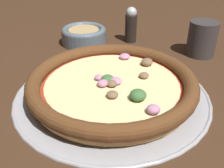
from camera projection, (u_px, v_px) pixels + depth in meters
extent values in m
plane|color=#3D2616|center=(112.00, 95.00, 0.54)|extent=(3.00, 3.00, 0.00)
cylinder|color=#9E9EA3|center=(112.00, 94.00, 0.54)|extent=(0.39, 0.39, 0.00)
torus|color=#9E9EA3|center=(112.00, 93.00, 0.54)|extent=(0.40, 0.40, 0.01)
cylinder|color=tan|center=(112.00, 88.00, 0.53)|extent=(0.32, 0.32, 0.02)
torus|color=#563319|center=(112.00, 81.00, 0.52)|extent=(0.34, 0.34, 0.03)
cylinder|color=#A32D19|center=(112.00, 84.00, 0.53)|extent=(0.28, 0.28, 0.00)
cylinder|color=beige|center=(112.00, 83.00, 0.53)|extent=(0.27, 0.27, 0.00)
ellipsoid|color=#C17FA3|center=(103.00, 83.00, 0.51)|extent=(0.02, 0.02, 0.01)
ellipsoid|color=brown|center=(112.00, 83.00, 0.51)|extent=(0.03, 0.03, 0.01)
ellipsoid|color=#3D6B38|center=(108.00, 79.00, 0.53)|extent=(0.03, 0.03, 0.01)
ellipsoid|color=brown|center=(144.00, 75.00, 0.54)|extent=(0.02, 0.02, 0.01)
ellipsoid|color=#C17FA3|center=(153.00, 109.00, 0.44)|extent=(0.03, 0.03, 0.01)
ellipsoid|color=#3D6B38|center=(138.00, 95.00, 0.47)|extent=(0.04, 0.04, 0.02)
ellipsoid|color=#C17FA3|center=(115.00, 82.00, 0.52)|extent=(0.03, 0.03, 0.01)
ellipsoid|color=#C17FA3|center=(125.00, 56.00, 0.62)|extent=(0.04, 0.04, 0.01)
ellipsoid|color=#C17FA3|center=(98.00, 78.00, 0.53)|extent=(0.02, 0.02, 0.01)
ellipsoid|color=#C17FA3|center=(109.00, 80.00, 0.53)|extent=(0.02, 0.02, 0.01)
ellipsoid|color=brown|center=(147.00, 62.00, 0.59)|extent=(0.04, 0.04, 0.02)
ellipsoid|color=brown|center=(112.00, 94.00, 0.48)|extent=(0.03, 0.03, 0.01)
cylinder|color=slate|center=(84.00, 37.00, 0.77)|extent=(0.13, 0.13, 0.04)
torus|color=slate|center=(84.00, 31.00, 0.76)|extent=(0.13, 0.13, 0.02)
cylinder|color=tan|center=(84.00, 30.00, 0.76)|extent=(0.09, 0.09, 0.00)
cylinder|color=#383333|center=(202.00, 39.00, 0.69)|extent=(0.08, 0.08, 0.09)
cylinder|color=black|center=(131.00, 29.00, 0.78)|extent=(0.03, 0.03, 0.08)
sphere|color=#B2B2B7|center=(131.00, 12.00, 0.75)|extent=(0.03, 0.03, 0.03)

